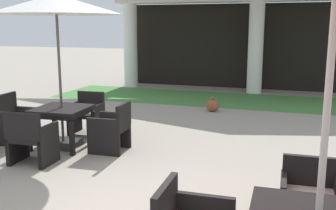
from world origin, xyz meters
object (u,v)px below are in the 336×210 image
at_px(patio_chair_mid_left_south, 31,139).
at_px(patio_chair_mid_left_north, 87,114).
at_px(patio_table_mid_left, 62,113).
at_px(patio_chair_mid_left_east, 111,129).
at_px(terracotta_urn, 213,105).
at_px(patio_chair_near_foreground_north, 309,203).
at_px(patio_chair_mid_left_west, 17,121).
at_px(patio_umbrella_mid_left, 56,7).

bearing_deg(patio_chair_mid_left_south, patio_chair_mid_left_north, 90.00).
bearing_deg(patio_table_mid_left, patio_chair_mid_left_east, 2.65).
bearing_deg(patio_chair_mid_left_south, terracotta_urn, 65.63).
relative_size(patio_chair_near_foreground_north, terracotta_urn, 2.16).
relative_size(patio_chair_mid_left_west, terracotta_urn, 2.37).
relative_size(patio_umbrella_mid_left, terracotta_urn, 7.05).
bearing_deg(patio_chair_mid_left_east, patio_chair_mid_left_north, 45.03).
bearing_deg(terracotta_urn, patio_chair_mid_left_west, -126.93).
relative_size(patio_chair_mid_left_south, patio_chair_mid_left_west, 0.95).
bearing_deg(terracotta_urn, patio_chair_mid_left_south, -111.72).
bearing_deg(patio_chair_mid_left_south, patio_umbrella_mid_left, 90.00).
height_order(patio_table_mid_left, patio_chair_mid_left_west, patio_chair_mid_left_west).
height_order(patio_chair_mid_left_east, terracotta_urn, patio_chair_mid_left_east).
bearing_deg(patio_chair_mid_left_east, terracotta_urn, -17.37).
xyz_separation_m(patio_chair_mid_left_west, terracotta_urn, (2.88, 3.83, -0.26)).
relative_size(patio_chair_mid_left_west, patio_chair_mid_left_east, 1.07).
relative_size(patio_chair_mid_left_east, terracotta_urn, 2.21).
bearing_deg(patio_chair_near_foreground_north, patio_chair_mid_left_east, -34.34).
bearing_deg(terracotta_urn, patio_chair_mid_left_north, -124.78).
xyz_separation_m(patio_umbrella_mid_left, terracotta_urn, (1.93, 3.78, -2.30)).
distance_m(patio_chair_mid_left_east, patio_chair_mid_left_north, 1.34).
distance_m(patio_chair_near_foreground_north, patio_umbrella_mid_left, 5.04).
xyz_separation_m(patio_chair_mid_left_east, patio_chair_mid_left_north, (-0.99, 0.90, -0.01)).
bearing_deg(patio_table_mid_left, patio_chair_mid_left_west, -177.35).
xyz_separation_m(patio_chair_mid_left_north, terracotta_urn, (1.97, 2.84, -0.23)).
distance_m(patio_table_mid_left, terracotta_urn, 4.27).
bearing_deg(patio_umbrella_mid_left, patio_chair_mid_left_west, -177.35).
distance_m(patio_chair_mid_left_south, patio_chair_mid_left_east, 1.34).
relative_size(patio_table_mid_left, patio_chair_mid_left_east, 1.09).
xyz_separation_m(patio_table_mid_left, patio_umbrella_mid_left, (0.00, 0.00, 1.83)).
height_order(patio_chair_near_foreground_north, terracotta_urn, patio_chair_near_foreground_north).
bearing_deg(patio_umbrella_mid_left, patio_table_mid_left, -90.00).
relative_size(patio_chair_mid_left_south, terracotta_urn, 2.25).
relative_size(patio_chair_near_foreground_north, patio_chair_mid_left_north, 1.01).
bearing_deg(patio_chair_near_foreground_north, patio_table_mid_left, -27.52).
distance_m(patio_table_mid_left, patio_chair_mid_left_north, 0.97).
bearing_deg(patio_chair_mid_left_east, patio_chair_near_foreground_north, -125.27).
bearing_deg(patio_umbrella_mid_left, patio_chair_mid_left_north, 92.65).
bearing_deg(patio_chair_mid_left_east, patio_chair_mid_left_west, 90.00).
relative_size(patio_table_mid_left, terracotta_urn, 2.42).
xyz_separation_m(patio_chair_near_foreground_north, patio_chair_mid_left_east, (-3.20, 2.05, -0.01)).
distance_m(patio_chair_near_foreground_north, patio_chair_mid_left_north, 5.13).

